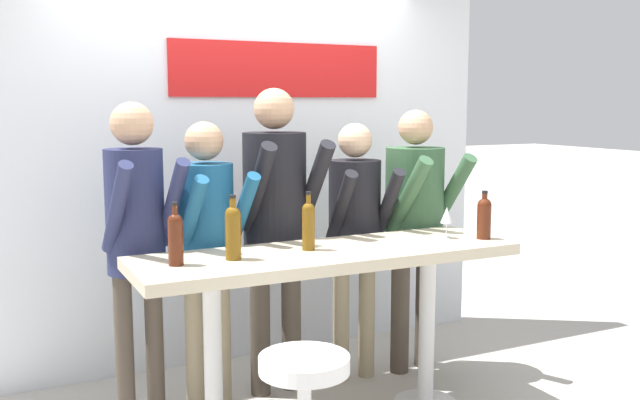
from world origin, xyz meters
name	(u,v)px	position (x,y,z in m)	size (l,w,h in m)	color
back_wall	(243,147)	(0.00, 1.27, 1.43)	(3.63, 0.12, 2.86)	silver
tasting_table	(328,280)	(0.00, 0.00, 0.81)	(2.03, 0.62, 0.97)	beige
person_far_left	(136,224)	(-0.88, 0.51, 1.09)	(0.41, 0.54, 1.73)	#473D33
person_left	(207,232)	(-0.50, 0.50, 1.02)	(0.41, 0.52, 1.63)	gray
person_center_left	(276,207)	(-0.06, 0.56, 1.13)	(0.45, 0.57, 1.81)	#473D33
person_center	(355,222)	(0.46, 0.54, 1.00)	(0.41, 0.52, 1.61)	gray
person_center_right	(415,212)	(0.88, 0.51, 1.04)	(0.48, 0.57, 1.68)	#473D33
wine_bottle_0	(309,224)	(-0.09, 0.04, 1.11)	(0.07, 0.07, 0.31)	brown
wine_bottle_1	(175,236)	(-0.80, 0.00, 1.11)	(0.07, 0.07, 0.30)	#4C1E0F
wine_bottle_2	(484,216)	(0.92, -0.11, 1.10)	(0.08, 0.08, 0.27)	#4C1E0F
wine_bottle_3	(233,230)	(-0.52, 0.00, 1.12)	(0.08, 0.08, 0.32)	brown
wine_glass_0	(447,216)	(0.75, -0.01, 1.09)	(0.07, 0.07, 0.18)	silver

